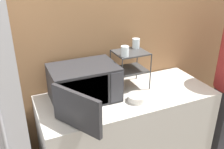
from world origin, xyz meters
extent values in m
cube|color=olive|center=(0.00, 0.68, 1.30)|extent=(8.00, 0.06, 2.60)
cube|color=#B7B2A8|center=(0.00, 0.32, 0.45)|extent=(1.54, 0.64, 0.90)
cube|color=#262628|center=(-0.36, 0.42, 1.05)|extent=(0.54, 0.38, 0.29)
cube|color=#B7B2A8|center=(-0.42, 0.23, 1.05)|extent=(0.39, 0.01, 0.25)
cube|color=#333338|center=(-0.15, 0.23, 1.05)|extent=(0.11, 0.01, 0.26)
cube|color=#262628|center=(-0.54, 0.04, 1.05)|extent=(0.24, 0.38, 0.28)
cylinder|color=#333333|center=(-0.05, 0.33, 1.07)|extent=(0.01, 0.01, 0.34)
cylinder|color=#333333|center=(0.23, 0.33, 1.07)|extent=(0.01, 0.01, 0.34)
cylinder|color=#333333|center=(-0.05, 0.58, 1.07)|extent=(0.01, 0.01, 0.34)
cylinder|color=#333333|center=(0.23, 0.58, 1.07)|extent=(0.01, 0.01, 0.34)
cube|color=#333333|center=(0.09, 0.45, 1.07)|extent=(0.28, 0.24, 0.01)
cube|color=#333333|center=(0.09, 0.45, 1.23)|extent=(0.28, 0.24, 0.01)
cylinder|color=silver|center=(-0.01, 0.38, 1.28)|extent=(0.07, 0.07, 0.09)
cylinder|color=silver|center=(0.18, 0.53, 1.28)|extent=(0.07, 0.07, 0.09)
cylinder|color=silver|center=(0.02, 0.20, 0.91)|extent=(0.09, 0.09, 0.01)
cylinder|color=silver|center=(0.02, 0.20, 0.93)|extent=(0.16, 0.16, 0.06)
cylinder|color=#99999E|center=(-0.99, -0.07, 1.01)|extent=(0.02, 0.02, 0.64)
camera|label=1|loc=(-0.90, -1.36, 1.96)|focal=40.00mm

